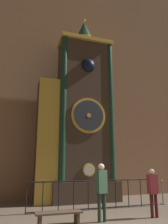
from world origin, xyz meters
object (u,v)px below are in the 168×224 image
at_px(stanchion_post, 163,196).
at_px(visitor_bench, 59,216).
at_px(visitor_far, 153,188).
at_px(visitor_near, 101,186).
at_px(clock_tower, 78,116).

height_order(stanchion_post, visitor_bench, stanchion_post).
bearing_deg(visitor_far, visitor_near, 176.64).
relative_size(visitor_near, visitor_far, 1.12).
relative_size(visitor_far, visitor_bench, 1.18).
relative_size(clock_tower, stanchion_post, 9.60).
height_order(visitor_near, stanchion_post, visitor_near).
bearing_deg(clock_tower, visitor_far, -67.96).
distance_m(visitor_near, visitor_bench, 1.67).
distance_m(stanchion_post, visitor_bench, 5.76).
bearing_deg(visitor_far, clock_tower, 109.93).
bearing_deg(visitor_near, visitor_bench, 175.34).
relative_size(stanchion_post, visitor_bench, 0.78).
bearing_deg(clock_tower, visitor_bench, -114.04).
bearing_deg(visitor_near, visitor_far, -14.02).
bearing_deg(visitor_near, stanchion_post, 14.43).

